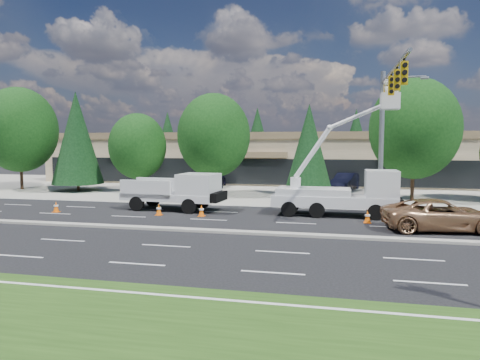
% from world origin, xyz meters
% --- Properties ---
extents(ground, '(140.00, 140.00, 0.00)m').
position_xyz_m(ground, '(0.00, 0.00, 0.00)').
color(ground, black).
rests_on(ground, ground).
extents(concrete_apron, '(140.00, 22.00, 0.01)m').
position_xyz_m(concrete_apron, '(0.00, 20.00, 0.01)').
color(concrete_apron, '#9C9B8E').
rests_on(concrete_apron, ground).
extents(road_median, '(120.00, 0.55, 0.12)m').
position_xyz_m(road_median, '(0.00, 0.00, 0.06)').
color(road_median, '#9C9B8E').
rests_on(road_median, ground).
extents(strip_mall, '(50.40, 15.40, 5.50)m').
position_xyz_m(strip_mall, '(0.00, 29.97, 2.83)').
color(strip_mall, tan).
rests_on(strip_mall, ground).
extents(tree_front_a, '(6.93, 6.93, 9.62)m').
position_xyz_m(tree_front_a, '(-22.00, 15.00, 5.63)').
color(tree_front_a, '#332114').
rests_on(tree_front_a, ground).
extents(tree_front_b, '(4.60, 4.60, 9.07)m').
position_xyz_m(tree_front_b, '(-16.00, 15.00, 4.87)').
color(tree_front_b, '#332114').
rests_on(tree_front_b, ground).
extents(tree_front_c, '(5.06, 5.06, 7.02)m').
position_xyz_m(tree_front_c, '(-10.00, 15.00, 4.11)').
color(tree_front_c, '#332114').
rests_on(tree_front_c, ground).
extents(tree_front_d, '(6.19, 6.19, 8.59)m').
position_xyz_m(tree_front_d, '(-3.00, 15.00, 5.03)').
color(tree_front_d, '#332114').
rests_on(tree_front_d, ground).
extents(tree_front_e, '(3.83, 3.83, 7.55)m').
position_xyz_m(tree_front_e, '(5.00, 15.00, 4.05)').
color(tree_front_e, '#332114').
rests_on(tree_front_e, ground).
extents(tree_front_f, '(6.77, 6.77, 9.39)m').
position_xyz_m(tree_front_f, '(13.00, 15.00, 5.50)').
color(tree_front_f, '#332114').
rests_on(tree_front_f, ground).
extents(tree_back_a, '(4.63, 4.63, 9.12)m').
position_xyz_m(tree_back_a, '(-18.00, 42.00, 4.89)').
color(tree_back_a, '#332114').
rests_on(tree_back_a, ground).
extents(tree_back_b, '(4.84, 4.84, 9.55)m').
position_xyz_m(tree_back_b, '(-4.00, 42.00, 5.12)').
color(tree_back_b, '#332114').
rests_on(tree_back_b, ground).
extents(tree_back_c, '(4.64, 4.64, 9.14)m').
position_xyz_m(tree_back_c, '(10.00, 42.00, 4.90)').
color(tree_back_c, '#332114').
rests_on(tree_back_c, ground).
extents(tree_back_d, '(5.05, 5.05, 9.96)m').
position_xyz_m(tree_back_d, '(22.00, 42.00, 5.34)').
color(tree_back_d, '#332114').
rests_on(tree_back_d, ground).
extents(signal_mast, '(2.76, 10.16, 9.00)m').
position_xyz_m(signal_mast, '(10.03, 7.04, 6.06)').
color(signal_mast, gray).
rests_on(signal_mast, ground).
extents(utility_pickup, '(6.53, 2.94, 2.43)m').
position_xyz_m(utility_pickup, '(-3.01, 6.16, 1.00)').
color(utility_pickup, silver).
rests_on(utility_pickup, ground).
extents(bucket_truck, '(8.31, 2.49, 8.08)m').
position_xyz_m(bucket_truck, '(7.89, 6.19, 1.80)').
color(bucket_truck, silver).
rests_on(bucket_truck, ground).
extents(traffic_cone_a, '(0.40, 0.40, 0.70)m').
position_xyz_m(traffic_cone_a, '(-10.28, 3.73, 0.34)').
color(traffic_cone_a, '#FE6408').
rests_on(traffic_cone_a, ground).
extents(traffic_cone_b, '(0.40, 0.40, 0.70)m').
position_xyz_m(traffic_cone_b, '(-3.42, 4.08, 0.34)').
color(traffic_cone_b, '#FE6408').
rests_on(traffic_cone_b, ground).
extents(traffic_cone_c, '(0.40, 0.40, 0.70)m').
position_xyz_m(traffic_cone_c, '(-0.76, 4.27, 0.34)').
color(traffic_cone_c, '#FE6408').
rests_on(traffic_cone_c, ground).
extents(traffic_cone_d, '(0.40, 0.40, 0.70)m').
position_xyz_m(traffic_cone_d, '(8.85, 4.17, 0.34)').
color(traffic_cone_d, '#FE6408').
rests_on(traffic_cone_d, ground).
extents(minivan, '(5.97, 3.31, 1.58)m').
position_xyz_m(minivan, '(12.30, 2.80, 0.79)').
color(minivan, '#A87951').
rests_on(minivan, ground).
extents(parked_car_west, '(2.61, 5.07, 1.65)m').
position_xyz_m(parked_car_west, '(-4.61, 21.00, 0.82)').
color(parked_car_west, black).
rests_on(parked_car_west, ground).
extents(parked_car_east, '(3.05, 5.10, 1.59)m').
position_xyz_m(parked_car_east, '(8.12, 21.00, 0.79)').
color(parked_car_east, black).
rests_on(parked_car_east, ground).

